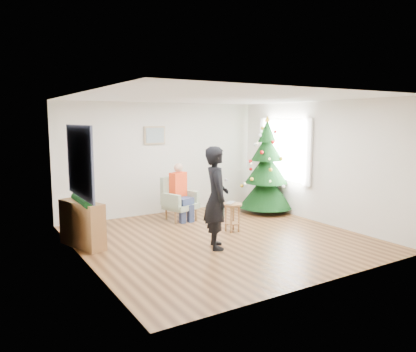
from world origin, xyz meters
TOP-DOWN VIEW (x-y plane):
  - floor at (0.00, 0.00)m, footprint 5.00×5.00m
  - ceiling at (0.00, 0.00)m, footprint 5.00×5.00m
  - wall_back at (0.00, 2.50)m, footprint 5.00×0.00m
  - wall_front at (0.00, -2.50)m, footprint 5.00×0.00m
  - wall_left at (-2.50, 0.00)m, footprint 0.00×5.00m
  - wall_right at (2.50, 0.00)m, footprint 0.00×5.00m
  - window_panel at (2.47, 1.00)m, footprint 0.04×1.30m
  - curtains at (2.44, 1.00)m, footprint 0.05×1.75m
  - christmas_tree at (2.15, 1.28)m, footprint 1.27×1.27m
  - stool at (0.45, 0.25)m, footprint 0.38×0.38m
  - laptop at (0.45, 0.25)m, footprint 0.37×0.35m
  - armchair at (-0.00, 1.66)m, footprint 0.81×0.79m
  - seated_person at (0.02, 1.62)m, footprint 0.47×0.60m
  - standing_man at (-0.37, -0.44)m, footprint 0.63×0.75m
  - game_controller at (-0.18, -0.47)m, footprint 0.08×0.13m
  - console at (-2.33, 0.83)m, footprint 0.60×1.04m
  - garland at (-2.33, 0.83)m, footprint 0.14×0.90m
  - tapestry at (-2.46, 0.30)m, footprint 0.03×1.50m
  - framed_picture at (-0.20, 2.46)m, footprint 0.52×0.05m

SIDE VIEW (x-z plane):
  - floor at x=0.00m, z-range 0.00..0.00m
  - stool at x=0.45m, z-range 0.01..0.57m
  - armchair at x=0.00m, z-range -0.13..0.83m
  - console at x=-2.33m, z-range 0.00..0.80m
  - laptop at x=0.45m, z-range 0.57..0.59m
  - seated_person at x=0.02m, z-range 0.01..1.27m
  - garland at x=-2.33m, z-range 0.75..0.89m
  - standing_man at x=-0.37m, z-range 0.00..1.76m
  - christmas_tree at x=2.15m, z-range -0.11..2.18m
  - game_controller at x=-0.18m, z-range 1.16..1.19m
  - wall_back at x=0.00m, z-range -1.20..3.80m
  - wall_front at x=0.00m, z-range -1.20..3.80m
  - wall_left at x=-2.50m, z-range -1.20..3.80m
  - wall_right at x=2.50m, z-range -1.20..3.80m
  - window_panel at x=2.47m, z-range 0.80..2.20m
  - curtains at x=2.44m, z-range 0.75..2.25m
  - tapestry at x=-2.46m, z-range 0.98..2.12m
  - framed_picture at x=-0.20m, z-range 1.64..2.06m
  - ceiling at x=0.00m, z-range 2.60..2.60m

